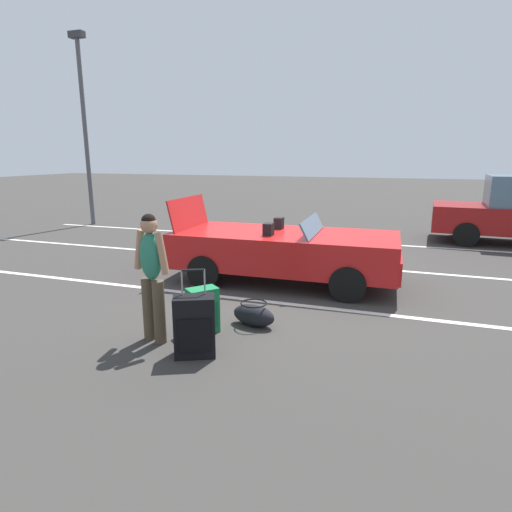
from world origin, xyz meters
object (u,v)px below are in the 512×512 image
(suitcase_medium_bright, at_px, (203,311))
(parking_lamp_post, at_px, (84,119))
(duffel_bag, at_px, (254,315))
(suitcase_large_black, at_px, (195,326))
(traveler_person, at_px, (152,271))
(convertible_car, at_px, (295,252))

(suitcase_medium_bright, xyz_separation_m, parking_lamp_post, (-7.66, 7.21, 3.19))
(duffel_bag, distance_m, parking_lamp_post, 11.17)
(parking_lamp_post, bearing_deg, suitcase_large_black, -44.99)
(parking_lamp_post, bearing_deg, suitcase_medium_bright, -43.26)
(suitcase_large_black, bearing_deg, traveler_person, -132.23)
(suitcase_large_black, relative_size, duffel_bag, 1.53)
(convertible_car, bearing_deg, suitcase_large_black, -97.89)
(convertible_car, distance_m, suitcase_large_black, 3.37)
(suitcase_medium_bright, height_order, traveler_person, traveler_person)
(suitcase_medium_bright, distance_m, parking_lamp_post, 10.99)
(suitcase_large_black, distance_m, traveler_person, 0.91)
(suitcase_large_black, distance_m, suitcase_medium_bright, 0.69)
(duffel_bag, relative_size, parking_lamp_post, 0.11)
(suitcase_large_black, xyz_separation_m, suitcase_medium_bright, (-0.21, 0.66, -0.06))
(suitcase_large_black, distance_m, parking_lamp_post, 11.56)
(suitcase_medium_bright, height_order, duffel_bag, suitcase_medium_bright)
(suitcase_large_black, relative_size, parking_lamp_post, 0.17)
(convertible_car, bearing_deg, duffel_bag, -91.98)
(suitcase_medium_bright, distance_m, traveler_person, 0.90)
(duffel_bag, bearing_deg, suitcase_large_black, -108.32)
(duffel_bag, bearing_deg, parking_lamp_post, 140.56)
(suitcase_medium_bright, xyz_separation_m, duffel_bag, (0.57, 0.44, -0.15))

